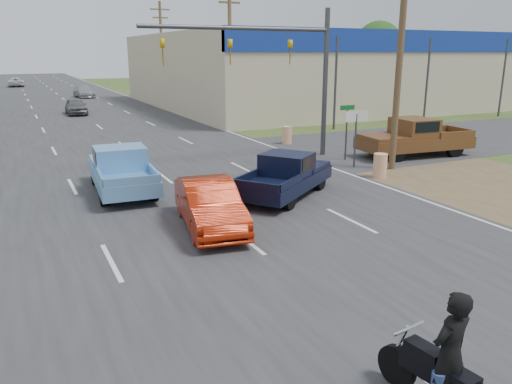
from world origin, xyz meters
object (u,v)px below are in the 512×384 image
distant_car_white (16,82)px  distant_car_grey (76,107)px  navy_pickup (287,174)px  distant_car_silver (84,92)px  red_convertible (210,205)px  rider (449,360)px  blue_pickup (121,169)px  brown_pickup (413,137)px

distant_car_white → distant_car_grey: bearing=96.5°
navy_pickup → distant_car_silver: 45.58m
red_convertible → rider: (0.12, -8.87, 0.23)m
blue_pickup → distant_car_white: bearing=95.3°
brown_pickup → distant_car_white: size_ratio=1.23×
brown_pickup → distant_car_white: 67.85m
rider → distant_car_white: rider is taller
navy_pickup → distant_car_grey: bearing=151.3°
rider → distant_car_white: size_ratio=0.39×
blue_pickup → navy_pickup: (5.21, -3.20, -0.06)m
blue_pickup → distant_car_silver: bearing=87.5°
red_convertible → brown_pickup: brown_pickup is taller
blue_pickup → navy_pickup: size_ratio=1.07×
blue_pickup → distant_car_silver: (4.39, 42.36, -0.20)m
brown_pickup → distant_car_white: bearing=19.8°
blue_pickup → distant_car_grey: bearing=90.1°
rider → blue_pickup: (-1.60, 14.10, -0.08)m
distant_car_grey → blue_pickup: bearing=-92.6°
navy_pickup → distant_car_silver: size_ratio=1.09×
blue_pickup → distant_car_silver: size_ratio=1.16×
red_convertible → navy_pickup: bearing=37.7°
blue_pickup → brown_pickup: brown_pickup is taller
brown_pickup → distant_car_grey: brown_pickup is taller
blue_pickup → distant_car_grey: size_ratio=1.33×
red_convertible → distant_car_silver: red_convertible is taller
brown_pickup → distant_car_silver: brown_pickup is taller
distant_car_white → navy_pickup: bearing=97.4°
distant_car_grey → distant_car_silver: distant_car_grey is taller
blue_pickup → distant_car_grey: (1.48, 25.68, -0.19)m
distant_car_white → brown_pickup: bearing=105.4°
brown_pickup → distant_car_grey: 28.48m
rider → red_convertible: bearing=-97.0°
distant_car_white → rider: bearing=94.0°
red_convertible → distant_car_white: 71.39m
rider → distant_car_white: (-3.79, 80.17, -0.27)m
rider → distant_car_grey: (-0.12, 39.79, -0.27)m
navy_pickup → distant_car_white: (-7.41, 69.27, -0.12)m
red_convertible → distant_car_grey: size_ratio=1.10×
rider → brown_pickup: brown_pickup is taller
brown_pickup → distant_car_silver: bearing=19.0°
distant_car_silver → distant_car_white: bearing=100.8°
navy_pickup → distant_car_grey: 29.13m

